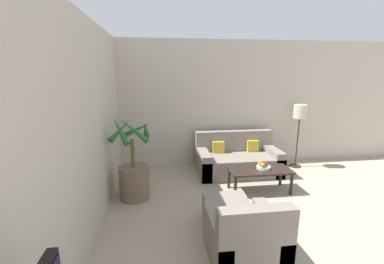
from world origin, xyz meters
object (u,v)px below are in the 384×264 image
object	(u,v)px
floor_lamp	(300,116)
fruit_bowl	(264,167)
orange_fruit	(260,163)
ottoman	(226,211)
apple_green	(263,165)
sofa_loveseat	(238,160)
apple_red	(265,164)
potted_palm	(134,173)
coffee_table	(260,172)
armchair	(245,238)

from	to	relation	value
floor_lamp	fruit_bowl	bearing A→B (deg)	-139.22
orange_fruit	ottoman	xyz separation A→B (m)	(-0.86, -0.94, -0.31)
floor_lamp	apple_green	distance (m)	1.76
sofa_loveseat	apple_red	xyz separation A→B (m)	(0.22, -0.86, 0.22)
potted_palm	ottoman	xyz separation A→B (m)	(1.30, -0.91, -0.25)
coffee_table	apple_red	size ratio (longest dim) A/B	13.40
armchair	ottoman	distance (m)	0.73
coffee_table	apple_green	bearing A→B (deg)	-49.32
potted_palm	floor_lamp	bearing A→B (deg)	16.47
fruit_bowl	coffee_table	bearing A→B (deg)	-160.95
potted_palm	floor_lamp	distance (m)	3.61
fruit_bowl	apple_green	bearing A→B (deg)	-125.72
ottoman	coffee_table	bearing A→B (deg)	46.16
sofa_loveseat	fruit_bowl	size ratio (longest dim) A/B	6.93
potted_palm	coffee_table	size ratio (longest dim) A/B	1.32
floor_lamp	armchair	world-z (taller)	floor_lamp
sofa_loveseat	orange_fruit	distance (m)	0.85
potted_palm	sofa_loveseat	world-z (taller)	potted_palm
armchair	fruit_bowl	bearing A→B (deg)	61.39
potted_palm	orange_fruit	world-z (taller)	potted_palm
coffee_table	orange_fruit	bearing A→B (deg)	70.03
coffee_table	fruit_bowl	world-z (taller)	fruit_bowl
floor_lamp	apple_green	size ratio (longest dim) A/B	17.36
apple_green	orange_fruit	size ratio (longest dim) A/B	0.93
apple_red	apple_green	bearing A→B (deg)	-143.26
coffee_table	apple_red	world-z (taller)	apple_red
armchair	ottoman	xyz separation A→B (m)	(-0.02, 0.73, -0.08)
sofa_loveseat	coffee_table	size ratio (longest dim) A/B	1.55
armchair	floor_lamp	bearing A→B (deg)	51.90
fruit_bowl	orange_fruit	bearing A→B (deg)	129.16
apple_green	armchair	xyz separation A→B (m)	(-0.84, -1.56, -0.23)
sofa_loveseat	armchair	world-z (taller)	sofa_loveseat
apple_green	ottoman	bearing A→B (deg)	-135.97
coffee_table	ottoman	bearing A→B (deg)	-133.84
ottoman	apple_red	bearing A→B (deg)	43.53
sofa_loveseat	floor_lamp	xyz separation A→B (m)	(1.38, 0.17, 0.86)
orange_fruit	potted_palm	bearing A→B (deg)	-179.20
apple_green	ottoman	distance (m)	1.24
apple_green	potted_palm	bearing A→B (deg)	177.85
apple_green	coffee_table	bearing A→B (deg)	130.68
fruit_bowl	armchair	world-z (taller)	armchair
ottoman	sofa_loveseat	bearing A→B (deg)	67.79
potted_palm	sofa_loveseat	distance (m)	2.19
apple_red	armchair	size ratio (longest dim) A/B	0.10
sofa_loveseat	fruit_bowl	distance (m)	0.89
apple_green	armchair	size ratio (longest dim) A/B	0.10
floor_lamp	ottoman	xyz separation A→B (m)	(-2.09, -1.92, -0.95)
coffee_table	fruit_bowl	bearing A→B (deg)	19.05
potted_palm	orange_fruit	xyz separation A→B (m)	(2.16, 0.03, 0.07)
orange_fruit	sofa_loveseat	bearing A→B (deg)	100.30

